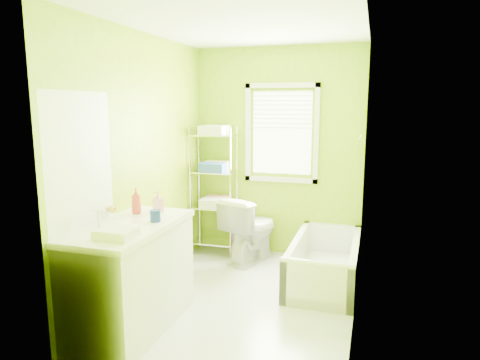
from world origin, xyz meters
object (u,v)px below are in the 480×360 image
(bathtub, at_px, (324,268))
(vanity, at_px, (131,274))
(wire_shelf_unit, at_px, (216,176))
(toilet, at_px, (251,229))

(bathtub, distance_m, vanity, 2.10)
(wire_shelf_unit, bearing_deg, toilet, -15.46)
(bathtub, bearing_deg, vanity, -134.42)
(toilet, height_order, vanity, vanity)
(vanity, bearing_deg, wire_shelf_unit, 89.63)
(bathtub, xyz_separation_m, toilet, (-0.94, 0.38, 0.25))
(toilet, distance_m, wire_shelf_unit, 0.79)
(toilet, height_order, wire_shelf_unit, wire_shelf_unit)
(vanity, xyz_separation_m, wire_shelf_unit, (0.01, 2.00, 0.52))
(toilet, bearing_deg, bathtub, 175.94)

